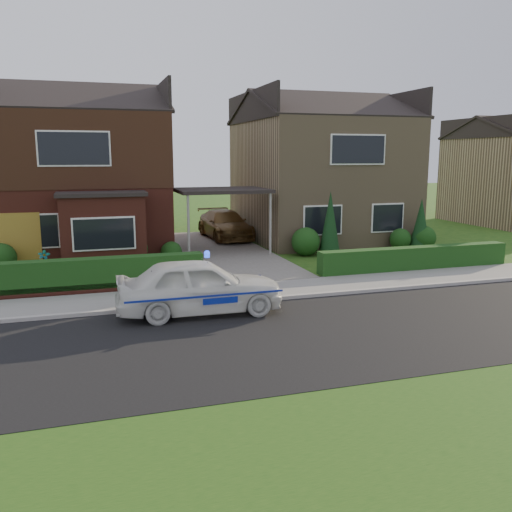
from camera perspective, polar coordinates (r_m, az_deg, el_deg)
name	(u,v)px	position (r m, az deg, el deg)	size (l,w,h in m)	color
ground	(332,331)	(13.25, 8.03, -7.84)	(120.00, 120.00, 0.00)	#1C4813
road	(332,331)	(13.25, 8.03, -7.84)	(60.00, 6.00, 0.02)	black
kerb	(287,297)	(15.92, 3.33, -4.38)	(60.00, 0.16, 0.12)	#9E9993
sidewalk	(276,289)	(16.88, 2.08, -3.54)	(60.00, 2.00, 0.10)	slate
grass_verge	(472,431)	(9.34, 21.82, -16.69)	(60.00, 4.00, 0.01)	#1C4813
driveway	(222,252)	(23.36, -3.56, 0.43)	(3.80, 12.00, 0.12)	#666059
house_left	(77,163)	(25.24, -18.33, 9.24)	(7.50, 9.53, 7.25)	maroon
house_right	(319,165)	(27.72, 6.70, 9.47)	(7.50, 8.06, 7.25)	#8E7657
carport_link	(222,191)	(23.00, -3.61, 6.79)	(3.80, 3.00, 2.77)	black
garage_door	(9,242)	(21.70, -24.55, 1.36)	(2.20, 0.10, 2.10)	brown
dwarf_wall	(80,290)	(17.11, -18.02, -3.42)	(7.70, 0.25, 0.36)	maroon
hedge_left	(81,295)	(17.29, -17.99, -3.89)	(7.50, 0.55, 0.90)	black
hedge_right	(414,271)	(20.56, 16.31, -1.54)	(7.50, 0.55, 0.80)	black
shrub_left_far	(1,258)	(21.36, -25.26, -0.21)	(1.08, 1.08, 1.08)	black
shrub_left_mid	(130,249)	(20.98, -13.12, 0.68)	(1.32, 1.32, 1.32)	black
shrub_left_near	(171,252)	(21.48, -8.90, 0.41)	(0.84, 0.84, 0.84)	black
shrub_right_near	(306,242)	(22.75, 5.25, 1.52)	(1.20, 1.20, 1.20)	black
shrub_right_mid	(400,239)	(24.97, 14.96, 1.73)	(0.96, 0.96, 0.96)	black
shrub_right_far	(424,238)	(25.26, 17.24, 1.85)	(1.08, 1.08, 1.08)	black
conifer_a	(330,225)	(22.87, 7.79, 3.28)	(0.90, 0.90, 2.60)	black
conifer_b	(421,225)	(25.08, 16.94, 3.10)	(0.90, 0.90, 2.20)	black
police_car	(200,286)	(14.41, -5.96, -3.21)	(4.01, 4.42, 1.65)	silver
driveway_car	(225,224)	(26.81, -3.28, 3.34)	(1.89, 4.66, 1.35)	brown
potted_plant_a	(45,262)	(20.73, -21.36, -0.60)	(0.43, 0.29, 0.82)	gray
potted_plant_b	(174,267)	(18.71, -8.64, -1.14)	(0.44, 0.36, 0.81)	gray
potted_plant_c	(181,268)	(18.82, -7.94, -1.24)	(0.38, 0.38, 0.68)	gray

